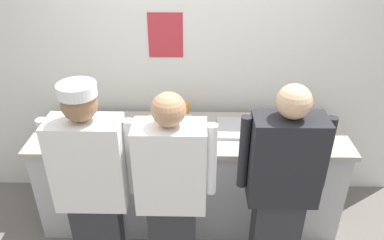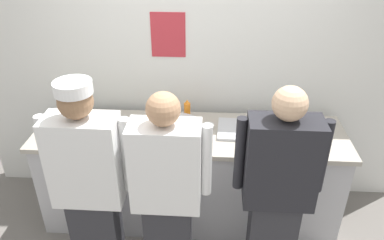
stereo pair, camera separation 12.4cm
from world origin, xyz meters
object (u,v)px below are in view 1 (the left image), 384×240
Objects in this scene: ramekin_orange_sauce at (285,121)px; ramekin_green_sauce at (208,126)px; plate_stack_rear at (116,131)px; chef_near_left at (94,190)px; plate_stack_front at (305,122)px; deli_cup at (148,129)px; ramekin_yellow_sauce at (69,118)px; mixing_bowl_steel at (179,129)px; sheet_tray at (244,129)px; chef_far_right at (281,189)px; squeeze_bottle_spare at (130,135)px; squeeze_bottle_primary at (78,120)px; squeeze_bottle_secondary at (186,111)px; chef_center at (172,195)px; ramekin_red_sauce at (152,119)px.

ramekin_green_sauce is at bearing -172.63° from ramekin_orange_sauce.
chef_near_left is at bearing -92.45° from plate_stack_rear.
plate_stack_front reaches higher than ramekin_green_sauce.
deli_cup is at bearing 67.22° from chef_near_left.
ramekin_orange_sauce is (1.90, -0.03, -0.00)m from ramekin_yellow_sauce.
chef_near_left is 0.89m from mixing_bowl_steel.
sheet_tray is at bearing 5.91° from deli_cup.
mixing_bowl_steel reaches higher than ramekin_orange_sauce.
chef_near_left reaches higher than mixing_bowl_steel.
sheet_tray is at bearing 35.23° from chef_near_left.
chef_far_right is 16.83× the size of ramekin_green_sauce.
mixing_bowl_steel reaches higher than plate_stack_rear.
ramekin_orange_sauce is at bearing 7.37° from ramekin_green_sauce.
squeeze_bottle_spare is 2.17× the size of ramekin_orange_sauce.
squeeze_bottle_primary is 0.88× the size of squeeze_bottle_secondary.
chef_center is 0.65m from squeeze_bottle_spare.
plate_stack_rear is (-1.59, -0.16, -0.01)m from plate_stack_front.
chef_center is at bearing -142.80° from plate_stack_front.
chef_center is 0.70m from mixing_bowl_steel.
squeeze_bottle_spare is 0.21m from deli_cup.
squeeze_bottle_primary is at bearing 174.45° from mixing_bowl_steel.
mixing_bowl_steel is 0.78× the size of sheet_tray.
deli_cup is at bearing -142.47° from squeeze_bottle_secondary.
chef_center is at bearing -55.84° from squeeze_bottle_spare.
ramekin_orange_sauce is (0.91, 0.19, -0.03)m from mixing_bowl_steel.
squeeze_bottle_secondary is 2.16× the size of ramekin_red_sauce.
chef_center is at bearing -75.99° from ramekin_red_sauce.
mixing_bowl_steel is (0.55, 0.69, 0.07)m from chef_near_left.
squeeze_bottle_spare is at bearing 124.16° from chef_center.
squeeze_bottle_secondary reaches higher than plate_stack_rear.
deli_cup is (-0.24, 0.69, 0.11)m from chef_center.
ramekin_orange_sauce is 0.68m from ramekin_green_sauce.
sheet_tray is 4.22× the size of ramekin_yellow_sauce.
plate_stack_front is at bearing 37.20° from chef_center.
chef_center is 15.39× the size of deli_cup.
squeeze_bottle_spare reaches higher than plate_stack_front.
chef_far_right is 1.18m from deli_cup.
squeeze_bottle_spare is at bearing -108.05° from ramekin_red_sauce.
sheet_tray is (-0.18, 0.71, 0.06)m from chef_far_right.
mixing_bowl_steel is at bearing 51.71° from chef_near_left.
plate_stack_rear is 0.36m from squeeze_bottle_primary.
ramekin_red_sauce is at bearing -0.27° from ramekin_yellow_sauce.
plate_stack_rear is 0.26m from deli_cup.
plate_stack_front is 0.84m from ramekin_green_sauce.
chef_far_right is 15.38× the size of ramekin_yellow_sauce.
chef_far_right is 0.97m from mixing_bowl_steel.
mixing_bowl_steel reaches higher than ramekin_yellow_sauce.
squeeze_bottle_spare reaches higher than mixing_bowl_steel.
chef_far_right reaches higher than ramekin_yellow_sauce.
plate_stack_rear is at bearing -16.76° from squeeze_bottle_primary.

